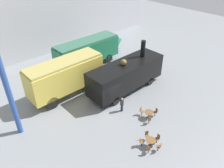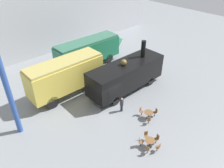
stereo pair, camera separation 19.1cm
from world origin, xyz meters
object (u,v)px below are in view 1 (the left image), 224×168
cafe_chair_0 (156,111)px  visitor_person (122,104)px  cafe_table_mid (151,141)px  streamlined_locomotive (92,49)px  passenger_coach_vintage (65,75)px  cafe_table_near (149,113)px  steam_locomotive (126,74)px

cafe_chair_0 → visitor_person: bearing=-37.2°
cafe_table_mid → visitor_person: 4.95m
cafe_table_mid → cafe_chair_0: (3.30, 2.04, -0.05)m
streamlined_locomotive → passenger_coach_vintage: (-6.43, -3.63, 0.24)m
cafe_table_near → passenger_coach_vintage: bearing=111.8°
steam_locomotive → cafe_chair_0: steam_locomotive is taller
passenger_coach_vintage → cafe_table_mid: bearing=-85.5°
streamlined_locomotive → passenger_coach_vintage: bearing=-150.5°
passenger_coach_vintage → visitor_person: size_ratio=5.24×
cafe_table_mid → steam_locomotive: bearing=58.0°
steam_locomotive → cafe_chair_0: 5.41m
streamlined_locomotive → cafe_chair_0: streamlined_locomotive is taller
passenger_coach_vintage → cafe_table_mid: size_ratio=10.09×
steam_locomotive → cafe_chair_0: size_ratio=10.52×
streamlined_locomotive → passenger_coach_vintage: size_ratio=1.32×
streamlined_locomotive → cafe_table_mid: 15.57m
cafe_chair_0 → visitor_person: size_ratio=0.56×
steam_locomotive → streamlined_locomotive: bearing=81.3°
passenger_coach_vintage → visitor_person: (2.30, -6.09, -1.56)m
streamlined_locomotive → cafe_table_mid: streamlined_locomotive is taller
steam_locomotive → visitor_person: bearing=-141.4°
streamlined_locomotive → cafe_chair_0: bearing=-100.4°
passenger_coach_vintage → cafe_chair_0: 9.90m
streamlined_locomotive → steam_locomotive: 7.41m
cafe_chair_0 → cafe_table_mid: bearing=49.8°
passenger_coach_vintage → cafe_chair_0: (4.16, -8.78, -1.88)m
cafe_table_mid → cafe_table_near: bearing=41.8°
cafe_table_near → cafe_chair_0: cafe_chair_0 is taller
steam_locomotive → cafe_table_near: bearing=-111.4°
passenger_coach_vintage → cafe_table_near: 9.37m
passenger_coach_vintage → cafe_table_mid: (0.86, -10.82, -1.83)m
streamlined_locomotive → visitor_person: (-4.13, -9.72, -1.31)m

